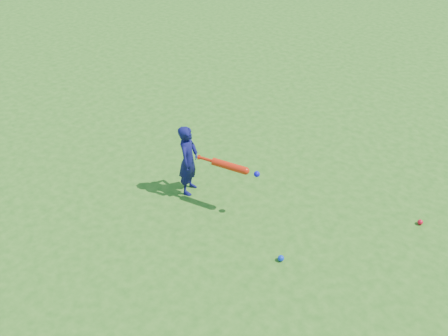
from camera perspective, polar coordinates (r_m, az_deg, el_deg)
name	(u,v)px	position (r m, az deg, el deg)	size (l,w,h in m)	color
ground	(183,170)	(6.89, -4.75, -0.21)	(80.00, 80.00, 0.00)	#2B6518
child	(188,160)	(6.24, -4.09, 0.90)	(0.35, 0.23, 0.95)	#10104D
ground_ball_red	(420,222)	(6.42, 21.51, -5.77)	(0.06, 0.06, 0.06)	red
ground_ball_blue	(281,258)	(5.58, 6.52, -10.21)	(0.07, 0.07, 0.07)	#0B30C5
bat_swing	(232,167)	(5.87, 0.91, 0.13)	(0.80, 0.21, 0.09)	red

